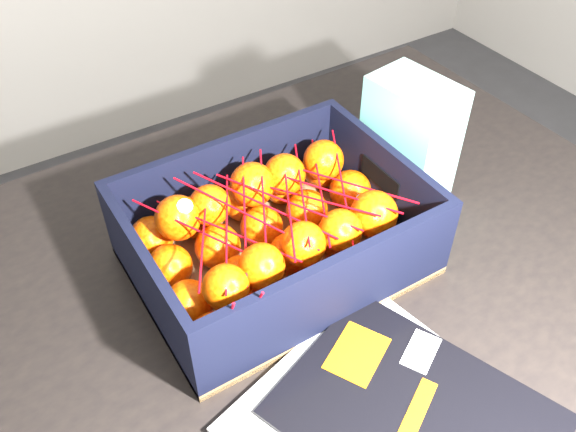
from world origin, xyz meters
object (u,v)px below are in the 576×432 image
table (268,327)px  magazine_stack (402,426)px  produce_crate (276,241)px  retail_carton (409,140)px

table → magazine_stack: size_ratio=3.53×
table → magazine_stack: bearing=-86.6°
produce_crate → retail_carton: bearing=6.7°
magazine_stack → retail_carton: 0.41m
magazine_stack → produce_crate: produce_crate is taller
magazine_stack → produce_crate: bearing=87.2°
magazine_stack → retail_carton: bearing=50.2°
produce_crate → magazine_stack: bearing=-92.8°
table → produce_crate: 0.14m
produce_crate → retail_carton: size_ratio=1.96×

